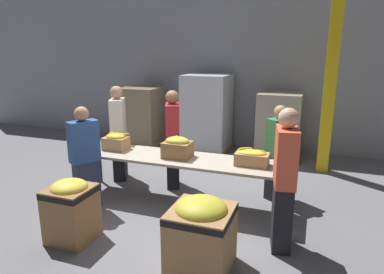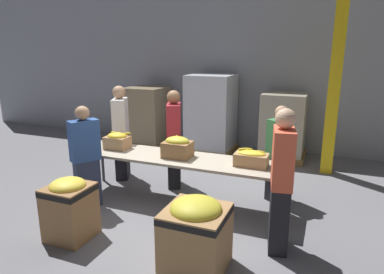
{
  "view_description": "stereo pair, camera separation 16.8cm",
  "coord_description": "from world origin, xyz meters",
  "views": [
    {
      "loc": [
        1.96,
        -4.61,
        2.35
      ],
      "look_at": [
        0.25,
        0.09,
        1.06
      ],
      "focal_mm": 32.0,
      "sensor_mm": 36.0,
      "label": 1
    },
    {
      "loc": [
        2.12,
        -4.55,
        2.35
      ],
      "look_at": [
        0.25,
        0.09,
        1.06
      ],
      "focal_mm": 32.0,
      "sensor_mm": 36.0,
      "label": 2
    }
  ],
  "objects": [
    {
      "name": "volunteer_2",
      "position": [
        -1.36,
        0.6,
        0.86
      ],
      "size": [
        0.4,
        0.52,
        1.73
      ],
      "rotation": [
        0.0,
        0.0,
        -1.15
      ],
      "color": "black",
      "rests_on": "ground_plane"
    },
    {
      "name": "banana_box_2",
      "position": [
        1.18,
        0.02,
        0.87
      ],
      "size": [
        0.47,
        0.27,
        0.25
      ],
      "color": "tan",
      "rests_on": "sorting_table"
    },
    {
      "name": "volunteer_1",
      "position": [
        -1.18,
        -0.63,
        0.78
      ],
      "size": [
        0.39,
        0.47,
        1.56
      ],
      "rotation": [
        0.0,
        0.0,
        1.04
      ],
      "color": "#2D3856",
      "rests_on": "ground_plane"
    },
    {
      "name": "banana_box_1",
      "position": [
        0.05,
        0.0,
        0.91
      ],
      "size": [
        0.42,
        0.33,
        0.32
      ],
      "color": "olive",
      "rests_on": "sorting_table"
    },
    {
      "name": "donation_bin_0",
      "position": [
        -0.79,
        -1.46,
        0.43
      ],
      "size": [
        0.53,
        0.53,
        0.8
      ],
      "color": "olive",
      "rests_on": "ground_plane"
    },
    {
      "name": "banana_box_0",
      "position": [
        -1.07,
        0.04,
        0.89
      ],
      "size": [
        0.38,
        0.33,
        0.29
      ],
      "color": "tan",
      "rests_on": "sorting_table"
    },
    {
      "name": "sorting_table",
      "position": [
        0.0,
        0.0,
        0.71
      ],
      "size": [
        3.33,
        0.76,
        0.75
      ],
      "color": "#B2A893",
      "rests_on": "ground_plane"
    },
    {
      "name": "pallet_stack_0",
      "position": [
        -0.38,
        2.84,
        0.89
      ],
      "size": [
        1.09,
        1.09,
        1.8
      ],
      "color": "olive",
      "rests_on": "ground_plane"
    },
    {
      "name": "pallet_stack_1",
      "position": [
        -2.03,
        2.78,
        0.72
      ],
      "size": [
        0.99,
        0.99,
        1.46
      ],
      "color": "olive",
      "rests_on": "ground_plane"
    },
    {
      "name": "volunteer_0",
      "position": [
        -0.29,
        0.6,
        0.84
      ],
      "size": [
        0.38,
        0.51,
        1.69
      ],
      "rotation": [
        0.0,
        0.0,
        -1.18
      ],
      "color": "black",
      "rests_on": "ground_plane"
    },
    {
      "name": "wall_back",
      "position": [
        0.0,
        3.56,
        2.0
      ],
      "size": [
        16.0,
        0.08,
        4.0
      ],
      "color": "#9399A3",
      "rests_on": "ground_plane"
    },
    {
      "name": "pallet_stack_2",
      "position": [
        1.24,
        2.96,
        0.71
      ],
      "size": [
        0.99,
        0.99,
        1.44
      ],
      "color": "olive",
      "rests_on": "ground_plane"
    },
    {
      "name": "support_pillar",
      "position": [
        2.19,
        2.36,
        2.0
      ],
      "size": [
        0.22,
        0.22,
        4.0
      ],
      "color": "yellow",
      "rests_on": "ground_plane"
    },
    {
      "name": "donation_bin_1",
      "position": [
        0.92,
        -1.46,
        0.44
      ],
      "size": [
        0.66,
        0.66,
        0.83
      ],
      "color": "#A37A4C",
      "rests_on": "ground_plane"
    },
    {
      "name": "volunteer_4",
      "position": [
        1.69,
        -0.73,
        0.86
      ],
      "size": [
        0.31,
        0.5,
        1.73
      ],
      "rotation": [
        0.0,
        0.0,
        1.75
      ],
      "color": "black",
      "rests_on": "ground_plane"
    },
    {
      "name": "ground_plane",
      "position": [
        0.0,
        0.0,
        0.0
      ],
      "size": [
        30.0,
        30.0,
        0.0
      ],
      "primitive_type": "plane",
      "color": "slate"
    },
    {
      "name": "volunteer_3",
      "position": [
        1.47,
        0.71,
        0.76
      ],
      "size": [
        0.41,
        0.45,
        1.53
      ],
      "rotation": [
        0.0,
        0.0,
        -2.21
      ],
      "color": "black",
      "rests_on": "ground_plane"
    }
  ]
}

